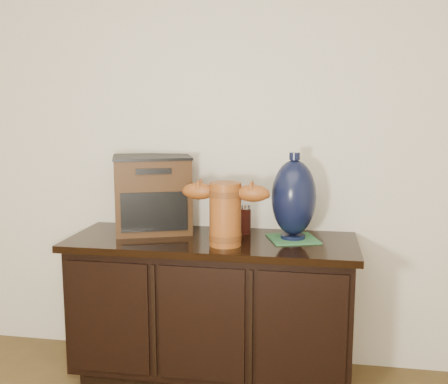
% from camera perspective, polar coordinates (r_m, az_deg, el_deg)
% --- Properties ---
extents(sideboard, '(1.46, 0.56, 0.75)m').
position_cam_1_polar(sideboard, '(2.79, -1.31, -12.46)').
color(sideboard, black).
rests_on(sideboard, ground).
extents(terracotta_vessel, '(0.43, 0.17, 0.31)m').
position_cam_1_polar(terracotta_vessel, '(2.51, 0.14, -1.99)').
color(terracotta_vessel, brown).
rests_on(terracotta_vessel, sideboard).
extents(tv_radio, '(0.49, 0.45, 0.41)m').
position_cam_1_polar(tv_radio, '(2.83, -7.78, -0.18)').
color(tv_radio, '#39210E').
rests_on(tv_radio, sideboard).
extents(green_mat, '(0.29, 0.29, 0.01)m').
position_cam_1_polar(green_mat, '(2.68, 7.50, -5.06)').
color(green_mat, '#2F693B').
rests_on(green_mat, sideboard).
extents(lamp_base, '(0.28, 0.28, 0.43)m').
position_cam_1_polar(lamp_base, '(2.64, 7.60, -0.65)').
color(lamp_base, black).
rests_on(lamp_base, green_mat).
extents(spray_can, '(0.05, 0.05, 0.16)m').
position_cam_1_polar(spray_can, '(2.76, 2.39, -3.00)').
color(spray_can, '#55150E').
rests_on(spray_can, sideboard).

